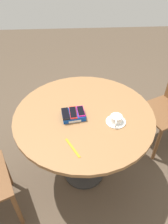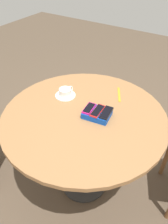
% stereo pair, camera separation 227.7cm
% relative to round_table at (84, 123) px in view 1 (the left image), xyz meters
% --- Properties ---
extents(ground_plane, '(8.00, 8.00, 0.00)m').
position_rel_round_table_xyz_m(ground_plane, '(0.00, 0.00, -0.68)').
color(ground_plane, brown).
extents(round_table, '(1.10, 1.10, 0.78)m').
position_rel_round_table_xyz_m(round_table, '(0.00, 0.00, 0.00)').
color(round_table, '#2D2D2D').
rests_on(round_table, ground_plane).
extents(phone_box, '(0.19, 0.16, 0.04)m').
position_rel_round_table_xyz_m(phone_box, '(-0.08, -0.03, 0.12)').
color(phone_box, '#0F42AD').
rests_on(phone_box, round_table).
extents(phone_black, '(0.07, 0.14, 0.01)m').
position_rel_round_table_xyz_m(phone_black, '(-0.14, -0.04, 0.15)').
color(phone_black, black).
rests_on(phone_black, phone_box).
extents(phone_red, '(0.06, 0.14, 0.01)m').
position_rel_round_table_xyz_m(phone_red, '(-0.08, -0.03, 0.15)').
color(phone_red, red).
rests_on(phone_red, phone_box).
extents(phone_magenta, '(0.07, 0.12, 0.01)m').
position_rel_round_table_xyz_m(phone_magenta, '(-0.03, -0.02, 0.15)').
color(phone_magenta, '#D11975').
rests_on(phone_magenta, phone_box).
extents(saucer, '(0.15, 0.15, 0.01)m').
position_rel_round_table_xyz_m(saucer, '(0.23, -0.11, 0.11)').
color(saucer, white).
rests_on(saucer, round_table).
extents(coffee_cup, '(0.09, 0.12, 0.06)m').
position_rel_round_table_xyz_m(coffee_cup, '(0.23, -0.11, 0.14)').
color(coffee_cup, white).
rests_on(coffee_cup, saucer).
extents(lanyard_strap, '(0.10, 0.17, 0.00)m').
position_rel_round_table_xyz_m(lanyard_strap, '(-0.10, -0.34, 0.10)').
color(lanyard_strap, orange).
rests_on(lanyard_strap, round_table).
extents(chair_far_side, '(0.55, 0.55, 0.83)m').
position_rel_round_table_xyz_m(chair_far_side, '(0.90, 0.40, -0.24)').
color(chair_far_side, brown).
rests_on(chair_far_side, ground_plane).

